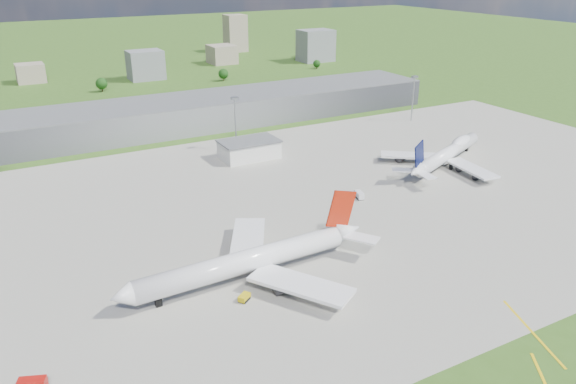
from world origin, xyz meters
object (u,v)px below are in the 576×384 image
van_white_far (445,162)px  tug_yellow (244,298)px  airliner_blue_quad (448,153)px  van_white_near (359,195)px  airliner_red_twin (253,260)px

van_white_far → tug_yellow: bearing=-167.6°
airliner_blue_quad → van_white_near: bearing=169.7°
airliner_blue_quad → van_white_far: 4.16m
airliner_red_twin → tug_yellow: bearing=50.8°
airliner_red_twin → tug_yellow: size_ratio=18.83×
airliner_blue_quad → tug_yellow: size_ratio=16.08×
tug_yellow → airliner_blue_quad: bearing=-10.8°
airliner_blue_quad → van_white_far: (-1.44, -0.35, -3.89)m
airliner_blue_quad → van_white_far: airliner_blue_quad is taller
tug_yellow → van_white_near: 81.21m
airliner_red_twin → van_white_far: size_ratio=15.20×
airliner_red_twin → van_white_near: 70.23m
tug_yellow → van_white_far: size_ratio=0.81×
van_white_near → van_white_far: size_ratio=1.10×
airliner_blue_quad → tug_yellow: 139.25m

